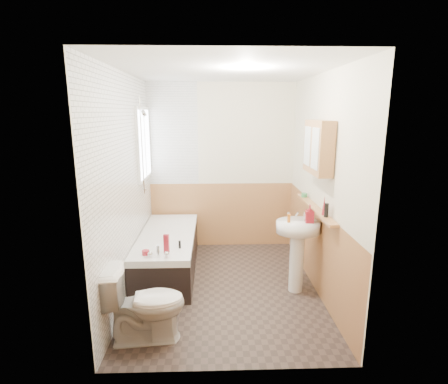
{
  "coord_description": "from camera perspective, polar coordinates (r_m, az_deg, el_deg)",
  "views": [
    {
      "loc": [
        -0.13,
        -3.86,
        2.07
      ],
      "look_at": [
        0.0,
        0.15,
        1.15
      ],
      "focal_mm": 28.0,
      "sensor_mm": 36.0,
      "label": 1
    }
  ],
  "objects": [
    {
      "name": "floor",
      "position": [
        4.39,
        0.07,
        -15.26
      ],
      "size": [
        2.8,
        2.8,
        0.0
      ],
      "primitive_type": "plane",
      "color": "#2F2521",
      "rests_on": "ground"
    },
    {
      "name": "ceiling",
      "position": [
        3.89,
        0.08,
        19.24
      ],
      "size": [
        2.8,
        2.8,
        0.0
      ],
      "primitive_type": "plane",
      "rotation": [
        3.14,
        0.0,
        0.0
      ],
      "color": "white",
      "rests_on": "ground"
    },
    {
      "name": "wall_back",
      "position": [
        5.34,
        -0.45,
        4.08
      ],
      "size": [
        2.2,
        0.02,
        2.5
      ],
      "primitive_type": "cube",
      "color": "beige",
      "rests_on": "ground"
    },
    {
      "name": "wall_front",
      "position": [
        2.59,
        1.14,
        -5.58
      ],
      "size": [
        2.2,
        0.02,
        2.5
      ],
      "primitive_type": "cube",
      "color": "beige",
      "rests_on": "ground"
    },
    {
      "name": "wall_left",
      "position": [
        4.07,
        -15.75,
        0.78
      ],
      "size": [
        0.02,
        2.8,
        2.5
      ],
      "primitive_type": "cube",
      "color": "beige",
      "rests_on": "ground"
    },
    {
      "name": "wall_right",
      "position": [
        4.14,
        15.61,
        1.0
      ],
      "size": [
        0.02,
        2.8,
        2.5
      ],
      "primitive_type": "cube",
      "color": "beige",
      "rests_on": "ground"
    },
    {
      "name": "wainscot_right",
      "position": [
        4.35,
        14.73,
        -8.72
      ],
      "size": [
        0.01,
        2.8,
        1.0
      ],
      "primitive_type": "cube",
      "color": "#B57D4A",
      "rests_on": "wall_right"
    },
    {
      "name": "wainscot_front",
      "position": [
        2.94,
        1.05,
        -19.45
      ],
      "size": [
        2.2,
        0.01,
        1.0
      ],
      "primitive_type": "cube",
      "color": "#B57D4A",
      "rests_on": "wall_front"
    },
    {
      "name": "wainscot_back",
      "position": [
        5.48,
        -0.43,
        -3.72
      ],
      "size": [
        2.2,
        0.01,
        1.0
      ],
      "primitive_type": "cube",
      "color": "#B57D4A",
      "rests_on": "wall_back"
    },
    {
      "name": "tile_cladding_left",
      "position": [
        4.06,
        -15.45,
        0.79
      ],
      "size": [
        0.01,
        2.8,
        2.5
      ],
      "primitive_type": "cube",
      "color": "white",
      "rests_on": "wall_left"
    },
    {
      "name": "tile_return_back",
      "position": [
        5.29,
        -8.43,
        9.31
      ],
      "size": [
        0.75,
        0.01,
        1.5
      ],
      "primitive_type": "cube",
      "color": "white",
      "rests_on": "wall_back"
    },
    {
      "name": "window",
      "position": [
        4.92,
        -12.9,
        7.69
      ],
      "size": [
        0.03,
        0.79,
        0.99
      ],
      "color": "white",
      "rests_on": "wall_left"
    },
    {
      "name": "bathtub",
      "position": [
        4.73,
        -9.13,
        -9.58
      ],
      "size": [
        0.7,
        1.73,
        0.66
      ],
      "color": "black",
      "rests_on": "floor"
    },
    {
      "name": "shower_riser",
      "position": [
        4.66,
        -13.22,
        8.54
      ],
      "size": [
        0.11,
        0.08,
        1.26
      ],
      "color": "silver",
      "rests_on": "wall_left"
    },
    {
      "name": "toilet",
      "position": [
        3.43,
        -12.75,
        -17.38
      ],
      "size": [
        0.77,
        0.48,
        0.72
      ],
      "primitive_type": "imported",
      "rotation": [
        0.0,
        0.0,
        1.67
      ],
      "color": "white",
      "rests_on": "floor"
    },
    {
      "name": "sink",
      "position": [
        4.15,
        11.9,
        -7.94
      ],
      "size": [
        0.5,
        0.41,
        0.97
      ],
      "rotation": [
        0.0,
        0.0,
        -0.14
      ],
      "color": "white",
      "rests_on": "floor"
    },
    {
      "name": "pine_shelf",
      "position": [
        4.13,
        14.67,
        -2.61
      ],
      "size": [
        0.1,
        1.3,
        0.03
      ],
      "primitive_type": "cube",
      "color": "#B57D4A",
      "rests_on": "wall_right"
    },
    {
      "name": "medicine_cabinet",
      "position": [
        3.94,
        15.11,
        7.08
      ],
      "size": [
        0.16,
        0.64,
        0.57
      ],
      "color": "#B57D4A",
      "rests_on": "wall_right"
    },
    {
      "name": "foam_can",
      "position": [
        3.76,
        16.37,
        -2.86
      ],
      "size": [
        0.05,
        0.05,
        0.15
      ],
      "primitive_type": "cylinder",
      "rotation": [
        0.0,
        0.0,
        0.01
      ],
      "color": "black",
      "rests_on": "pine_shelf"
    },
    {
      "name": "green_bottle",
      "position": [
        3.83,
        16.03,
        -2.12
      ],
      "size": [
        0.04,
        0.04,
        0.2
      ],
      "primitive_type": "cone",
      "rotation": [
        0.0,
        0.0,
        -0.0
      ],
      "color": "maroon",
      "rests_on": "pine_shelf"
    },
    {
      "name": "black_jar",
      "position": [
        4.58,
        12.98,
        -0.49
      ],
      "size": [
        0.09,
        0.09,
        0.05
      ],
      "primitive_type": "cylinder",
      "rotation": [
        0.0,
        0.0,
        0.17
      ],
      "color": "#388447",
      "rests_on": "pine_shelf"
    },
    {
      "name": "soap_bottle",
      "position": [
        4.04,
        13.76,
        -4.21
      ],
      "size": [
        0.12,
        0.21,
        0.09
      ],
      "primitive_type": "imported",
      "rotation": [
        0.0,
        0.0,
        -0.12
      ],
      "color": "maroon",
      "rests_on": "sink"
    },
    {
      "name": "clear_bottle",
      "position": [
        4.0,
        10.54,
        -4.24
      ],
      "size": [
        0.04,
        0.04,
        0.1
      ],
      "primitive_type": "cylinder",
      "rotation": [
        0.0,
        0.0,
        -0.23
      ],
      "color": "orange",
      "rests_on": "sink"
    },
    {
      "name": "blue_gel",
      "position": [
        4.01,
        -9.39,
        -8.32
      ],
      "size": [
        0.06,
        0.05,
        0.21
      ],
      "primitive_type": "cube",
      "rotation": [
        0.0,
        0.0,
        -0.15
      ],
      "color": "maroon",
      "rests_on": "bathtub"
    },
    {
      "name": "cream_jar",
      "position": [
        4.03,
        -12.66,
        -9.62
      ],
      "size": [
        0.08,
        0.08,
        0.05
      ],
      "primitive_type": "cylinder",
      "rotation": [
        0.0,
        0.0,
        -0.01
      ],
      "color": "maroon",
      "rests_on": "bathtub"
    },
    {
      "name": "orange_bottle",
      "position": [
        4.13,
        -7.24,
        -8.5
      ],
      "size": [
        0.03,
        0.03,
        0.09
      ],
      "primitive_type": "cylinder",
      "rotation": [
        0.0,
        0.0,
        0.18
      ],
      "color": "black",
      "rests_on": "bathtub"
    }
  ]
}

